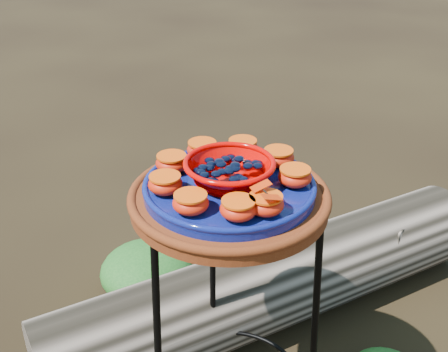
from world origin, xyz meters
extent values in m
cylinder|color=#571C0B|center=(0.00, 0.00, 0.72)|extent=(0.42, 0.42, 0.03)
cylinder|color=#050B42|center=(0.00, 0.00, 0.75)|extent=(0.36, 0.36, 0.02)
ellipsoid|color=red|center=(0.04, -0.13, 0.78)|extent=(0.07, 0.07, 0.04)
ellipsoid|color=red|center=(0.13, -0.03, 0.78)|extent=(0.07, 0.07, 0.04)
ellipsoid|color=red|center=(0.12, 0.06, 0.78)|extent=(0.07, 0.07, 0.04)
ellipsoid|color=red|center=(0.06, 0.12, 0.78)|extent=(0.07, 0.07, 0.04)
ellipsoid|color=red|center=(-0.03, 0.13, 0.78)|extent=(0.07, 0.07, 0.04)
ellipsoid|color=red|center=(-0.11, 0.08, 0.78)|extent=(0.07, 0.07, 0.04)
ellipsoid|color=red|center=(-0.13, -0.01, 0.78)|extent=(0.07, 0.07, 0.04)
ellipsoid|color=red|center=(-0.10, -0.09, 0.78)|extent=(0.07, 0.07, 0.04)
ellipsoid|color=red|center=(-0.01, -0.13, 0.78)|extent=(0.07, 0.07, 0.04)
ellipsoid|color=#174B18|center=(-0.16, 0.62, 0.08)|extent=(0.33, 0.33, 0.17)
camera|label=1|loc=(-0.22, -0.99, 1.33)|focal=45.00mm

